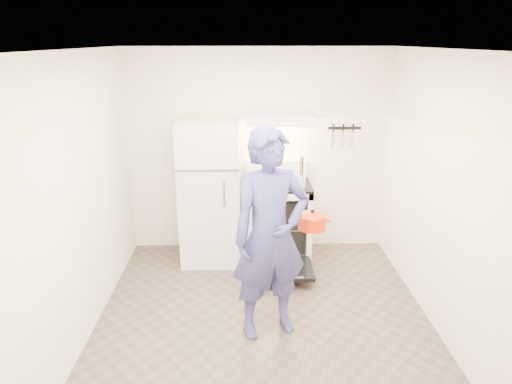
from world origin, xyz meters
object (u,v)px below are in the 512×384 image
(person, at_px, (270,236))
(dutch_oven, at_px, (312,222))
(stove_body, at_px, (278,221))
(tea_kettle, at_px, (269,168))
(refrigerator, at_px, (211,192))

(person, xyz_separation_m, dutch_oven, (0.39, 0.23, 0.03))
(stove_body, relative_size, dutch_oven, 2.78)
(stove_body, relative_size, tea_kettle, 2.98)
(stove_body, bearing_deg, refrigerator, -178.23)
(tea_kettle, xyz_separation_m, dutch_oven, (0.32, -1.41, -0.12))
(stove_body, distance_m, tea_kettle, 0.66)
(refrigerator, bearing_deg, tea_kettle, 10.07)
(person, distance_m, dutch_oven, 0.46)
(tea_kettle, relative_size, person, 0.16)
(person, height_order, dutch_oven, person)
(tea_kettle, distance_m, dutch_oven, 1.45)
(refrigerator, relative_size, stove_body, 1.85)
(dutch_oven, bearing_deg, person, -150.05)
(tea_kettle, xyz_separation_m, person, (-0.07, -1.64, -0.15))
(stove_body, distance_m, person, 1.62)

